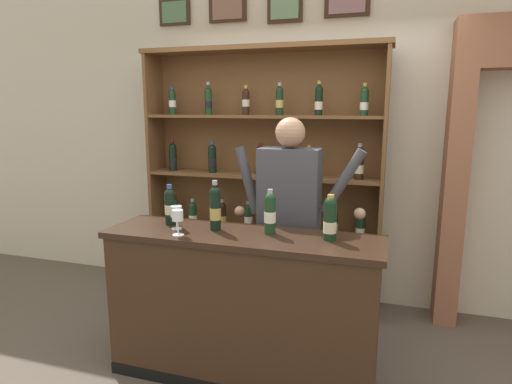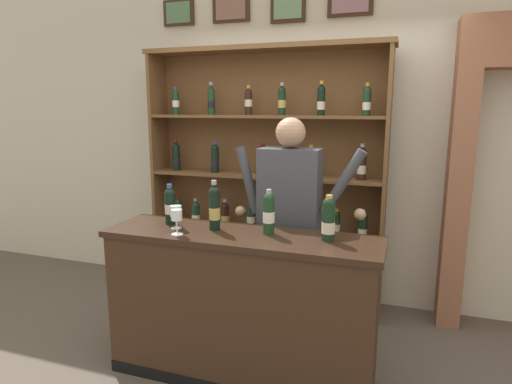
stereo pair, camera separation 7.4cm
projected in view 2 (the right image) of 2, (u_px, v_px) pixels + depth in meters
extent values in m
cube|color=brown|center=(258.00, 380.00, 2.89)|extent=(14.00, 14.00, 0.02)
cube|color=beige|center=(312.00, 120.00, 3.98)|extent=(12.00, 0.16, 3.34)
cube|color=#382316|center=(179.00, 13.00, 4.11)|extent=(0.32, 0.02, 0.24)
cube|color=#4F7650|center=(178.00, 12.00, 4.10)|extent=(0.25, 0.01, 0.19)
cube|color=#382316|center=(231.00, 9.00, 3.94)|extent=(0.36, 0.02, 0.24)
cube|color=#825C4D|center=(230.00, 8.00, 3.93)|extent=(0.29, 0.01, 0.19)
cube|color=#382316|center=(288.00, 4.00, 3.77)|extent=(0.31, 0.02, 0.31)
cube|color=gray|center=(288.00, 4.00, 3.76)|extent=(0.25, 0.01, 0.25)
cube|color=brown|center=(161.00, 174.00, 4.20)|extent=(0.03, 0.32, 2.29)
cube|color=brown|center=(385.00, 187.00, 3.53)|extent=(0.03, 0.32, 2.29)
cube|color=brown|center=(269.00, 177.00, 4.00)|extent=(2.12, 0.02, 2.29)
cube|color=brown|center=(263.00, 285.00, 4.05)|extent=(2.06, 0.31, 0.03)
cylinder|color=#19381E|center=(183.00, 263.00, 4.32)|extent=(0.07, 0.07, 0.20)
sphere|color=#19381E|center=(182.00, 253.00, 4.29)|extent=(0.07, 0.07, 0.07)
cylinder|color=#19381E|center=(182.00, 250.00, 4.29)|extent=(0.03, 0.03, 0.06)
cylinder|color=black|center=(182.00, 248.00, 4.29)|extent=(0.03, 0.03, 0.03)
cylinder|color=beige|center=(183.00, 263.00, 4.32)|extent=(0.07, 0.07, 0.07)
cylinder|color=black|center=(212.00, 267.00, 4.20)|extent=(0.07, 0.07, 0.20)
sphere|color=black|center=(212.00, 257.00, 4.18)|extent=(0.07, 0.07, 0.07)
cylinder|color=black|center=(212.00, 253.00, 4.17)|extent=(0.03, 0.03, 0.08)
cylinder|color=#B79338|center=(212.00, 250.00, 4.17)|extent=(0.03, 0.03, 0.03)
cylinder|color=tan|center=(212.00, 269.00, 4.21)|extent=(0.07, 0.07, 0.07)
cylinder|color=#19381E|center=(244.00, 272.00, 4.10)|extent=(0.07, 0.07, 0.20)
sphere|color=#19381E|center=(244.00, 261.00, 4.08)|extent=(0.07, 0.07, 0.07)
cylinder|color=#19381E|center=(244.00, 258.00, 4.07)|extent=(0.03, 0.03, 0.08)
cylinder|color=navy|center=(244.00, 255.00, 4.07)|extent=(0.03, 0.03, 0.03)
cylinder|color=silver|center=(244.00, 273.00, 4.10)|extent=(0.07, 0.07, 0.06)
cylinder|color=black|center=(283.00, 275.00, 3.99)|extent=(0.07, 0.07, 0.21)
sphere|color=black|center=(283.00, 264.00, 3.97)|extent=(0.07, 0.07, 0.07)
cylinder|color=black|center=(283.00, 261.00, 3.97)|extent=(0.03, 0.03, 0.08)
cylinder|color=maroon|center=(283.00, 258.00, 3.96)|extent=(0.03, 0.03, 0.03)
cylinder|color=tan|center=(283.00, 278.00, 4.00)|extent=(0.07, 0.07, 0.07)
cylinder|color=black|center=(321.00, 282.00, 3.87)|extent=(0.07, 0.07, 0.19)
sphere|color=black|center=(322.00, 271.00, 3.85)|extent=(0.07, 0.07, 0.07)
cylinder|color=black|center=(322.00, 267.00, 3.84)|extent=(0.03, 0.03, 0.08)
cylinder|color=black|center=(322.00, 264.00, 3.84)|extent=(0.04, 0.04, 0.03)
cylinder|color=silver|center=(321.00, 282.00, 3.87)|extent=(0.07, 0.07, 0.06)
cylinder|color=black|center=(355.00, 287.00, 3.74)|extent=(0.07, 0.07, 0.20)
sphere|color=black|center=(355.00, 276.00, 3.72)|extent=(0.07, 0.07, 0.07)
cylinder|color=black|center=(355.00, 272.00, 3.72)|extent=(0.03, 0.03, 0.07)
cylinder|color=maroon|center=(356.00, 269.00, 3.71)|extent=(0.03, 0.03, 0.03)
cylinder|color=beige|center=(355.00, 288.00, 3.74)|extent=(0.07, 0.07, 0.06)
cube|color=brown|center=(263.00, 232.00, 3.95)|extent=(2.06, 0.31, 0.02)
cylinder|color=#19381E|center=(178.00, 213.00, 4.21)|extent=(0.08, 0.08, 0.20)
sphere|color=#19381E|center=(178.00, 202.00, 4.19)|extent=(0.07, 0.07, 0.07)
cylinder|color=#19381E|center=(178.00, 199.00, 4.19)|extent=(0.03, 0.03, 0.07)
cylinder|color=maroon|center=(178.00, 197.00, 4.18)|extent=(0.04, 0.04, 0.03)
cylinder|color=silver|center=(178.00, 213.00, 4.21)|extent=(0.08, 0.08, 0.06)
cylinder|color=#19381E|center=(196.00, 216.00, 4.11)|extent=(0.08, 0.08, 0.19)
sphere|color=#19381E|center=(196.00, 206.00, 4.09)|extent=(0.07, 0.07, 0.07)
cylinder|color=#19381E|center=(195.00, 203.00, 4.09)|extent=(0.03, 0.03, 0.07)
cylinder|color=#99999E|center=(195.00, 200.00, 4.08)|extent=(0.03, 0.03, 0.03)
cylinder|color=silver|center=(196.00, 218.00, 4.12)|extent=(0.08, 0.08, 0.06)
cylinder|color=black|center=(225.00, 217.00, 4.06)|extent=(0.08, 0.08, 0.19)
sphere|color=black|center=(225.00, 206.00, 4.04)|extent=(0.07, 0.07, 0.07)
cylinder|color=black|center=(225.00, 203.00, 4.04)|extent=(0.03, 0.03, 0.07)
cylinder|color=#99999E|center=(225.00, 201.00, 4.03)|extent=(0.04, 0.04, 0.03)
cylinder|color=tan|center=(225.00, 219.00, 4.06)|extent=(0.08, 0.08, 0.06)
cylinder|color=#19381E|center=(251.00, 218.00, 4.01)|extent=(0.08, 0.08, 0.19)
sphere|color=#19381E|center=(251.00, 208.00, 3.99)|extent=(0.07, 0.07, 0.07)
cylinder|color=#19381E|center=(251.00, 205.00, 3.98)|extent=(0.03, 0.03, 0.07)
cylinder|color=#99999E|center=(251.00, 202.00, 3.98)|extent=(0.04, 0.04, 0.03)
cylinder|color=silver|center=(251.00, 219.00, 4.01)|extent=(0.08, 0.08, 0.06)
cylinder|color=black|center=(279.00, 222.00, 3.89)|extent=(0.08, 0.08, 0.19)
sphere|color=black|center=(279.00, 211.00, 3.87)|extent=(0.07, 0.07, 0.07)
cylinder|color=black|center=(279.00, 208.00, 3.87)|extent=(0.03, 0.03, 0.08)
cylinder|color=black|center=(279.00, 205.00, 3.86)|extent=(0.04, 0.04, 0.03)
cylinder|color=beige|center=(279.00, 221.00, 3.89)|extent=(0.08, 0.08, 0.06)
cylinder|color=black|center=(305.00, 224.00, 3.81)|extent=(0.08, 0.08, 0.20)
sphere|color=black|center=(305.00, 212.00, 3.79)|extent=(0.07, 0.07, 0.07)
cylinder|color=black|center=(305.00, 209.00, 3.78)|extent=(0.03, 0.03, 0.06)
cylinder|color=maroon|center=(305.00, 207.00, 3.78)|extent=(0.03, 0.03, 0.03)
cylinder|color=silver|center=(305.00, 226.00, 3.81)|extent=(0.08, 0.08, 0.06)
cylinder|color=black|center=(336.00, 226.00, 3.74)|extent=(0.08, 0.08, 0.19)
sphere|color=black|center=(336.00, 215.00, 3.72)|extent=(0.07, 0.07, 0.07)
cylinder|color=black|center=(336.00, 212.00, 3.72)|extent=(0.03, 0.03, 0.06)
cylinder|color=#B79338|center=(336.00, 210.00, 3.71)|extent=(0.04, 0.04, 0.03)
cylinder|color=silver|center=(336.00, 227.00, 3.74)|extent=(0.08, 0.08, 0.06)
cylinder|color=black|center=(363.00, 229.00, 3.64)|extent=(0.08, 0.08, 0.20)
sphere|color=black|center=(363.00, 217.00, 3.62)|extent=(0.07, 0.07, 0.07)
cylinder|color=black|center=(363.00, 214.00, 3.61)|extent=(0.03, 0.03, 0.08)
cylinder|color=navy|center=(364.00, 210.00, 3.61)|extent=(0.03, 0.03, 0.03)
cylinder|color=silver|center=(363.00, 232.00, 3.64)|extent=(0.08, 0.08, 0.06)
cube|color=brown|center=(263.00, 176.00, 3.85)|extent=(2.06, 0.31, 0.02)
cylinder|color=black|center=(176.00, 159.00, 4.09)|extent=(0.07, 0.07, 0.21)
sphere|color=black|center=(176.00, 147.00, 4.07)|extent=(0.07, 0.07, 0.07)
cylinder|color=black|center=(176.00, 143.00, 4.06)|extent=(0.03, 0.03, 0.08)
cylinder|color=maroon|center=(176.00, 140.00, 4.05)|extent=(0.03, 0.03, 0.03)
cylinder|color=black|center=(176.00, 161.00, 4.09)|extent=(0.07, 0.07, 0.07)
cylinder|color=black|center=(215.00, 161.00, 3.95)|extent=(0.07, 0.07, 0.22)
sphere|color=black|center=(215.00, 148.00, 3.93)|extent=(0.07, 0.07, 0.07)
cylinder|color=black|center=(215.00, 145.00, 3.93)|extent=(0.03, 0.03, 0.06)
cylinder|color=navy|center=(215.00, 143.00, 3.92)|extent=(0.03, 0.03, 0.03)
cylinder|color=black|center=(215.00, 162.00, 3.96)|extent=(0.07, 0.07, 0.07)
cylinder|color=black|center=(263.00, 162.00, 3.87)|extent=(0.07, 0.07, 0.21)
sphere|color=black|center=(263.00, 150.00, 3.85)|extent=(0.07, 0.07, 0.07)
cylinder|color=black|center=(263.00, 147.00, 3.84)|extent=(0.03, 0.03, 0.06)
cylinder|color=maroon|center=(263.00, 145.00, 3.84)|extent=(0.04, 0.04, 0.03)
cylinder|color=silver|center=(263.00, 164.00, 3.87)|extent=(0.07, 0.07, 0.07)
cylinder|color=black|center=(311.00, 164.00, 3.72)|extent=(0.07, 0.07, 0.21)
sphere|color=black|center=(311.00, 152.00, 3.70)|extent=(0.07, 0.07, 0.07)
cylinder|color=black|center=(311.00, 149.00, 3.70)|extent=(0.03, 0.03, 0.06)
cylinder|color=#B79338|center=(311.00, 147.00, 3.69)|extent=(0.03, 0.03, 0.03)
cylinder|color=black|center=(311.00, 164.00, 3.72)|extent=(0.07, 0.07, 0.07)
cylinder|color=black|center=(362.00, 166.00, 3.54)|extent=(0.07, 0.07, 0.22)
sphere|color=black|center=(362.00, 152.00, 3.52)|extent=(0.07, 0.07, 0.07)
cylinder|color=black|center=(362.00, 149.00, 3.52)|extent=(0.03, 0.03, 0.07)
cylinder|color=#99999E|center=(363.00, 145.00, 3.51)|extent=(0.04, 0.04, 0.03)
cylinder|color=beige|center=(361.00, 169.00, 3.55)|extent=(0.07, 0.07, 0.07)
cube|color=brown|center=(264.00, 116.00, 3.75)|extent=(2.06, 0.31, 0.02)
cylinder|color=#19381E|center=(176.00, 104.00, 3.99)|extent=(0.06, 0.06, 0.19)
sphere|color=#19381E|center=(175.00, 93.00, 3.97)|extent=(0.06, 0.06, 0.06)
cylinder|color=#19381E|center=(175.00, 91.00, 3.97)|extent=(0.03, 0.03, 0.06)
cylinder|color=navy|center=(175.00, 89.00, 3.97)|extent=(0.03, 0.03, 0.03)
cylinder|color=silver|center=(176.00, 104.00, 3.99)|extent=(0.07, 0.07, 0.06)
cylinder|color=#19381E|center=(211.00, 103.00, 3.89)|extent=(0.06, 0.06, 0.20)
sphere|color=#19381E|center=(211.00, 91.00, 3.87)|extent=(0.06, 0.06, 0.06)
cylinder|color=#19381E|center=(211.00, 87.00, 3.87)|extent=(0.03, 0.03, 0.08)
cylinder|color=#99999E|center=(211.00, 84.00, 3.86)|extent=(0.03, 0.03, 0.03)
cylinder|color=black|center=(211.00, 105.00, 3.90)|extent=(0.07, 0.07, 0.06)
cylinder|color=black|center=(249.00, 104.00, 3.80)|extent=(0.06, 0.06, 0.19)
sphere|color=black|center=(248.00, 92.00, 3.78)|extent=(0.06, 0.06, 0.06)
cylinder|color=black|center=(248.00, 89.00, 3.78)|extent=(0.03, 0.03, 0.06)
cylinder|color=#B79338|center=(248.00, 87.00, 3.77)|extent=(0.03, 0.03, 0.03)
cylinder|color=beige|center=(249.00, 103.00, 3.80)|extent=(0.07, 0.07, 0.06)
cylinder|color=black|center=(282.00, 103.00, 3.67)|extent=(0.06, 0.06, 0.20)
sphere|color=black|center=(282.00, 91.00, 3.65)|extent=(0.06, 0.06, 0.06)
cylinder|color=black|center=(282.00, 87.00, 3.64)|extent=(0.03, 0.03, 0.07)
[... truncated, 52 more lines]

